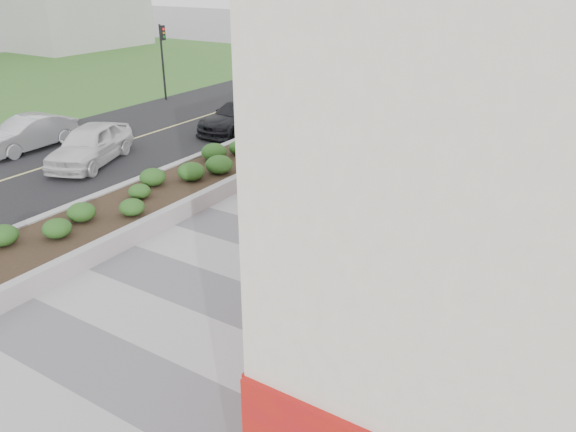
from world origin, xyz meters
name	(u,v)px	position (x,y,z in m)	size (l,w,h in m)	color
ground	(179,341)	(0.00, 0.00, 0.00)	(160.00, 160.00, 0.00)	gray
walkway	(261,279)	(0.00, 3.00, 0.01)	(8.00, 36.00, 0.01)	#A8A8AD
planter	(197,176)	(-5.50, 7.00, 0.42)	(3.00, 18.00, 0.90)	#9E9EA0
street	(76,157)	(-12.00, 7.00, 0.00)	(10.00, 40.00, 0.00)	black
traffic_signal_near	(307,64)	(-7.23, 17.50, 2.76)	(0.33, 0.28, 4.20)	black
traffic_signal_far	(163,51)	(-16.43, 17.00, 2.76)	(0.33, 0.28, 4.20)	black
manhole_cover	(278,284)	(0.50, 3.00, 0.00)	(0.44, 0.44, 0.01)	#595654
skateboarder	(334,211)	(0.29, 6.28, 0.72)	(0.49, 0.74, 1.41)	beige
car_white	(90,144)	(-10.78, 6.84, 0.77)	(1.82, 4.53, 1.54)	white
car_silver	(28,133)	(-14.49, 6.67, 0.70)	(1.48, 4.24, 1.40)	#B6B7BE
car_dark	(239,116)	(-8.77, 13.87, 0.70)	(1.96, 4.82, 1.40)	black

